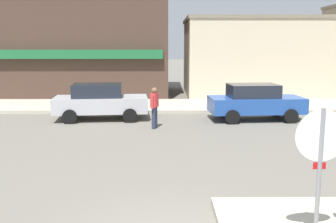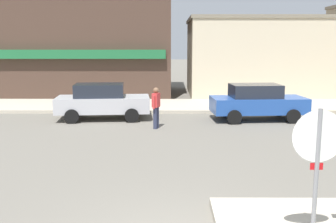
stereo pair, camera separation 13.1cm
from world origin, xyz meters
The scene contains 7 objects.
kerb_far centered at (0.00, 14.64, 0.07)m, with size 80.00×4.00×0.15m, color #B7AD99.
stop_sign centered at (2.04, 0.13, 1.52)m, with size 0.82×0.07×2.30m.
parked_car_nearest centered at (-3.20, 11.22, 0.81)m, with size 4.14×2.16×1.56m.
parked_car_second centered at (3.54, 11.07, 0.81)m, with size 4.12×2.11×1.56m.
pedestrian_crossing_near centered at (-0.78, 9.33, 0.87)m, with size 0.33×0.55×1.61m.
building_corner_shop centered at (-6.07, 20.53, 4.08)m, with size 12.12×8.26×8.15m.
building_storefront_left_near centered at (5.29, 20.04, 2.45)m, with size 8.72×7.02×4.89m.
Camera 1 is at (-0.36, -5.72, 3.26)m, focal length 42.00 mm.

